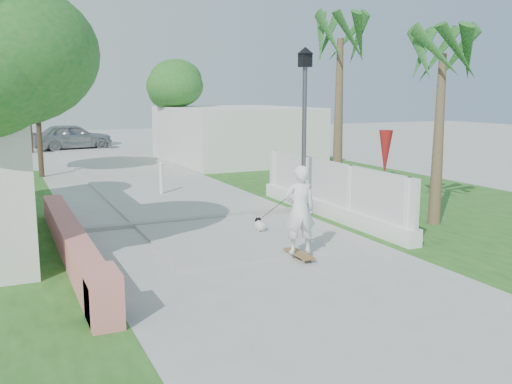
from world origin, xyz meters
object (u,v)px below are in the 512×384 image
street_lamp (304,125)px  dog (260,225)px  bollard (161,178)px  skateboarder (280,211)px  patio_umbrella (385,153)px  parked_car (72,136)px

street_lamp → dog: bearing=-144.8°
bollard → skateboarder: 7.31m
street_lamp → patio_umbrella: 2.27m
dog → parked_car: size_ratio=0.12×
street_lamp → dog: (-1.93, -1.36, -2.23)m
street_lamp → parked_car: street_lamp is taller
street_lamp → skateboarder: street_lamp is taller
bollard → dog: size_ratio=2.08×
skateboarder → parked_car: (-1.27, 24.30, -0.07)m
bollard → patio_umbrella: bearing=-50.1°
street_lamp → bollard: 5.56m
skateboarder → dog: bearing=-88.7°
patio_umbrella → dog: patio_umbrella is taller
bollard → dog: bearing=-82.5°
bollard → skateboarder: size_ratio=0.38×
skateboarder → parked_car: 24.33m
patio_umbrella → dog: size_ratio=4.39×
patio_umbrella → skateboarder: size_ratio=0.81×
parked_car → bollard: bearing=173.7°
bollard → skateboarder: bearing=-85.5°
street_lamp → parked_car: bearing=99.0°
street_lamp → skateboarder: 3.85m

